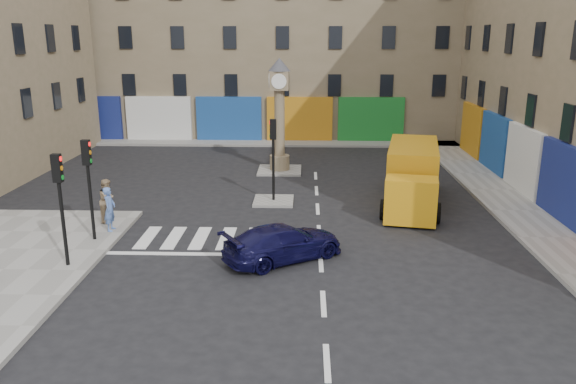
{
  "coord_description": "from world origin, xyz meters",
  "views": [
    {
      "loc": [
        -0.53,
        -16.59,
        7.43
      ],
      "look_at": [
        -1.16,
        2.65,
        2.0
      ],
      "focal_mm": 35.0,
      "sensor_mm": 36.0,
      "label": 1
    }
  ],
  "objects_px": {
    "clock_pillar": "(279,108)",
    "pedestrian_blue": "(110,209)",
    "traffic_light_island": "(273,147)",
    "yellow_van": "(412,175)",
    "navy_sedan": "(283,243)",
    "pedestrian_tan": "(108,200)",
    "traffic_light_left_near": "(60,192)",
    "traffic_light_left_far": "(88,174)"
  },
  "relations": [
    {
      "from": "clock_pillar",
      "to": "pedestrian_blue",
      "type": "relative_size",
      "value": 3.57
    },
    {
      "from": "traffic_light_island",
      "to": "clock_pillar",
      "type": "distance_m",
      "value": 6.07
    },
    {
      "from": "yellow_van",
      "to": "pedestrian_blue",
      "type": "bearing_deg",
      "value": -148.7
    },
    {
      "from": "navy_sedan",
      "to": "pedestrian_tan",
      "type": "xyz_separation_m",
      "value": [
        -7.16,
        3.4,
        0.41
      ]
    },
    {
      "from": "pedestrian_blue",
      "to": "navy_sedan",
      "type": "bearing_deg",
      "value": -108.54
    },
    {
      "from": "traffic_light_left_near",
      "to": "navy_sedan",
      "type": "height_order",
      "value": "traffic_light_left_near"
    },
    {
      "from": "traffic_light_left_near",
      "to": "traffic_light_island",
      "type": "height_order",
      "value": "traffic_light_left_near"
    },
    {
      "from": "traffic_light_left_near",
      "to": "pedestrian_blue",
      "type": "xyz_separation_m",
      "value": [
        0.3,
        3.37,
        -1.62
      ]
    },
    {
      "from": "navy_sedan",
      "to": "pedestrian_blue",
      "type": "height_order",
      "value": "pedestrian_blue"
    },
    {
      "from": "yellow_van",
      "to": "traffic_light_island",
      "type": "bearing_deg",
      "value": -167.82
    },
    {
      "from": "traffic_light_island",
      "to": "pedestrian_blue",
      "type": "xyz_separation_m",
      "value": [
        -6.0,
        -4.43,
        -1.59
      ]
    },
    {
      "from": "clock_pillar",
      "to": "yellow_van",
      "type": "xyz_separation_m",
      "value": [
        6.27,
        -5.85,
        -2.27
      ]
    },
    {
      "from": "traffic_light_left_near",
      "to": "navy_sedan",
      "type": "relative_size",
      "value": 0.88
    },
    {
      "from": "yellow_van",
      "to": "pedestrian_blue",
      "type": "height_order",
      "value": "yellow_van"
    },
    {
      "from": "clock_pillar",
      "to": "pedestrian_blue",
      "type": "xyz_separation_m",
      "value": [
        -6.0,
        -10.42,
        -2.54
      ]
    },
    {
      "from": "traffic_light_left_near",
      "to": "navy_sedan",
      "type": "distance_m",
      "value": 7.38
    },
    {
      "from": "traffic_light_island",
      "to": "pedestrian_tan",
      "type": "relative_size",
      "value": 2.12
    },
    {
      "from": "traffic_light_left_far",
      "to": "pedestrian_blue",
      "type": "bearing_deg",
      "value": 72.87
    },
    {
      "from": "traffic_light_island",
      "to": "navy_sedan",
      "type": "height_order",
      "value": "traffic_light_island"
    },
    {
      "from": "traffic_light_island",
      "to": "pedestrian_tan",
      "type": "height_order",
      "value": "traffic_light_island"
    },
    {
      "from": "traffic_light_left_near",
      "to": "yellow_van",
      "type": "xyz_separation_m",
      "value": [
        12.57,
        7.94,
        -1.34
      ]
    },
    {
      "from": "navy_sedan",
      "to": "yellow_van",
      "type": "relative_size",
      "value": 0.57
    },
    {
      "from": "traffic_light_left_far",
      "to": "traffic_light_left_near",
      "type": "bearing_deg",
      "value": -90.0
    },
    {
      "from": "traffic_light_left_near",
      "to": "yellow_van",
      "type": "height_order",
      "value": "traffic_light_left_near"
    },
    {
      "from": "clock_pillar",
      "to": "navy_sedan",
      "type": "bearing_deg",
      "value": -86.76
    },
    {
      "from": "traffic_light_left_far",
      "to": "traffic_light_island",
      "type": "relative_size",
      "value": 1.0
    },
    {
      "from": "traffic_light_left_far",
      "to": "pedestrian_blue",
      "type": "xyz_separation_m",
      "value": [
        0.3,
        0.97,
        -1.62
      ]
    },
    {
      "from": "traffic_light_left_far",
      "to": "pedestrian_tan",
      "type": "relative_size",
      "value": 2.12
    },
    {
      "from": "traffic_light_left_far",
      "to": "yellow_van",
      "type": "bearing_deg",
      "value": 23.81
    },
    {
      "from": "traffic_light_left_near",
      "to": "clock_pillar",
      "type": "relative_size",
      "value": 0.61
    },
    {
      "from": "pedestrian_blue",
      "to": "clock_pillar",
      "type": "bearing_deg",
      "value": -29.3
    },
    {
      "from": "navy_sedan",
      "to": "clock_pillar",
      "type": "bearing_deg",
      "value": -30.21
    },
    {
      "from": "clock_pillar",
      "to": "pedestrian_blue",
      "type": "height_order",
      "value": "clock_pillar"
    },
    {
      "from": "yellow_van",
      "to": "pedestrian_tan",
      "type": "xyz_separation_m",
      "value": [
        -12.7,
        -3.51,
        -0.26
      ]
    },
    {
      "from": "traffic_light_left_far",
      "to": "traffic_light_island",
      "type": "xyz_separation_m",
      "value": [
        6.3,
        5.4,
        -0.03
      ]
    },
    {
      "from": "traffic_light_island",
      "to": "yellow_van",
      "type": "bearing_deg",
      "value": 1.32
    },
    {
      "from": "traffic_light_left_near",
      "to": "traffic_light_left_far",
      "type": "xyz_separation_m",
      "value": [
        0.0,
        2.4,
        0.0
      ]
    },
    {
      "from": "pedestrian_blue",
      "to": "yellow_van",
      "type": "bearing_deg",
      "value": -68.93
    },
    {
      "from": "traffic_light_island",
      "to": "yellow_van",
      "type": "height_order",
      "value": "traffic_light_island"
    },
    {
      "from": "navy_sedan",
      "to": "pedestrian_blue",
      "type": "bearing_deg",
      "value": 37.38
    },
    {
      "from": "yellow_van",
      "to": "pedestrian_tan",
      "type": "distance_m",
      "value": 13.18
    },
    {
      "from": "pedestrian_blue",
      "to": "pedestrian_tan",
      "type": "distance_m",
      "value": 1.15
    }
  ]
}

